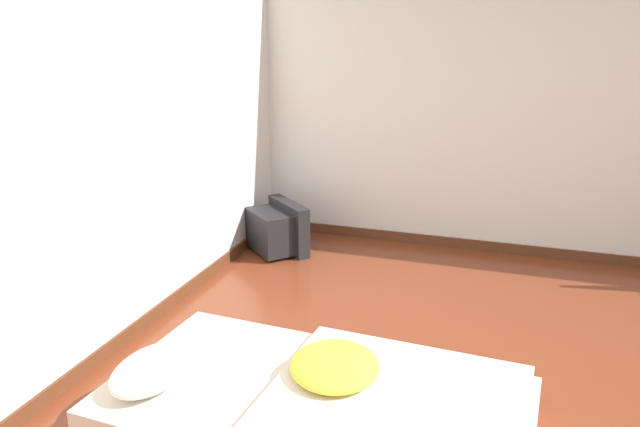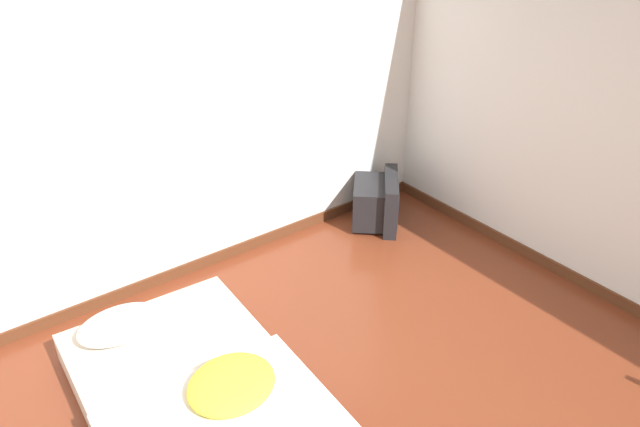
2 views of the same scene
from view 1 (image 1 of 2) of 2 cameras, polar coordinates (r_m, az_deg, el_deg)
name	(u,v)px [view 1 (image 1 of 2)]	position (r m, az deg, el deg)	size (l,w,h in m)	color
wall_back	(42,152)	(3.42, -24.07, 5.15)	(8.02, 0.08, 2.60)	silver
wall_right	(581,105)	(5.37, 22.73, 9.15)	(0.08, 7.68, 2.60)	silver
mattress_bed	(317,407)	(3.16, -0.25, -17.28)	(1.23, 2.08, 0.34)	beige
crt_tv	(277,229)	(5.37, -3.91, -1.43)	(0.62, 0.63, 0.43)	black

